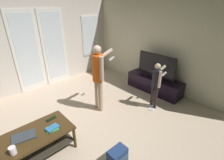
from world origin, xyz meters
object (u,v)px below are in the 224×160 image
Objects in this scene: coffee_table at (37,139)px; tv_remote_black at (51,119)px; laptop_closed at (24,137)px; cup_near_edge at (13,150)px; person_child at (156,82)px; backpack at (118,156)px; person_adult at (99,73)px; book_stack at (52,128)px; flat_screen_tv at (156,66)px; loose_keyboard at (153,106)px; tv_stand at (154,84)px.

coffee_table is 0.38m from tv_remote_black.
cup_near_edge is (-0.20, -0.22, 0.04)m from laptop_closed.
person_child reaches higher than cup_near_edge.
coffee_table is 2.62m from person_child.
backpack is 1.76× the size of tv_remote_black.
person_adult is at bearing 11.76° from coffee_table.
book_stack is (0.24, -0.10, 0.14)m from coffee_table.
cup_near_edge reaches higher than coffee_table.
laptop_closed is 0.30m from cup_near_edge.
person_child is 5.07× the size of book_stack.
laptop_closed is at bearing 178.54° from flat_screen_tv.
coffee_table is 2.63m from loose_keyboard.
laptop_closed is 2.98× the size of cup_near_edge.
person_adult is 1.32m from tv_remote_black.
loose_keyboard is (1.72, 0.51, -0.11)m from backpack.
tv_stand is at bearing 21.25° from backpack.
book_stack is (-2.31, 0.41, -0.20)m from person_child.
book_stack is at bearing 8.59° from cup_near_edge.
flat_screen_tv reaches higher than tv_remote_black.
flat_screen_tv is 0.83m from person_child.
person_child is at bearing -146.83° from tv_stand.
person_adult is 4.60× the size of laptop_closed.
tv_remote_black reaches higher than coffee_table.
tv_remote_black is (-2.91, 0.21, 0.24)m from tv_stand.
cup_near_edge reaches higher than laptop_closed.
cup_near_edge is (-3.59, -0.13, 0.29)m from tv_stand.
tv_remote_black is at bearing 175.88° from tv_stand.
coffee_table is 0.21m from laptop_closed.
tv_remote_black reaches higher than backpack.
cup_near_edge is at bearing -177.85° from flat_screen_tv.
loose_keyboard is 2.97m from cup_near_edge.
person_adult is at bearing 167.06° from tv_stand.
tv_stand is 1.86m from person_adult.
coffee_table is at bearing -162.05° from tv_remote_black.
laptop_closed is 1.95× the size of tv_remote_black.
backpack is (-2.40, -0.93, -0.10)m from tv_stand.
coffee_table is 0.44m from cup_near_edge.
tv_stand is 3.61m from cup_near_edge.
coffee_table is at bearing 168.60° from person_child.
tv_remote_black is at bearing 164.10° from loose_keyboard.
cup_near_edge is (-2.90, 0.32, -0.17)m from person_child.
tv_stand is 0.55m from flat_screen_tv.
person_adult is 1.80m from laptop_closed.
laptop_closed is at bearing 169.25° from loose_keyboard.
tv_stand is 1.02× the size of person_adult.
person_child reaches higher than laptop_closed.
tv_stand is 3.01m from book_stack.
coffee_table is at bearing 178.90° from tv_stand.
tv_remote_black is (-1.23, -0.18, -0.46)m from person_adult.
book_stack reaches higher than tv_remote_black.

